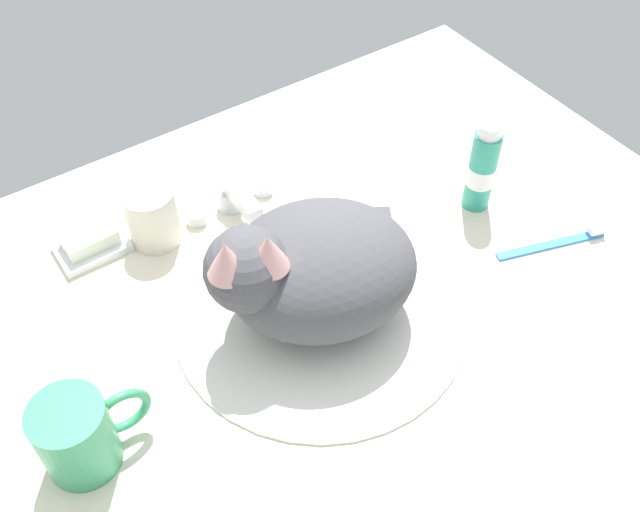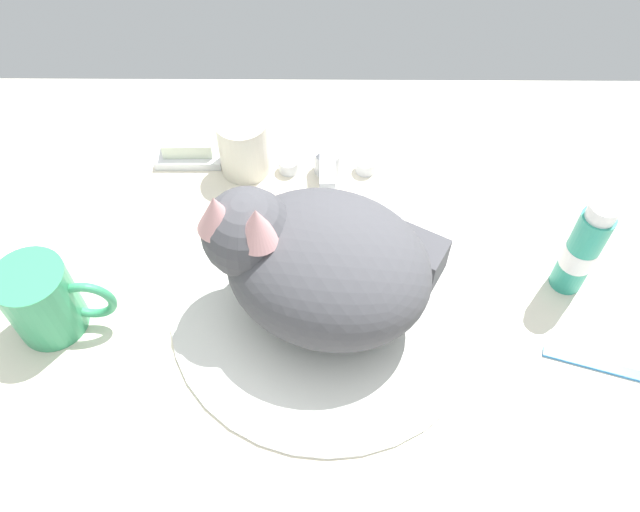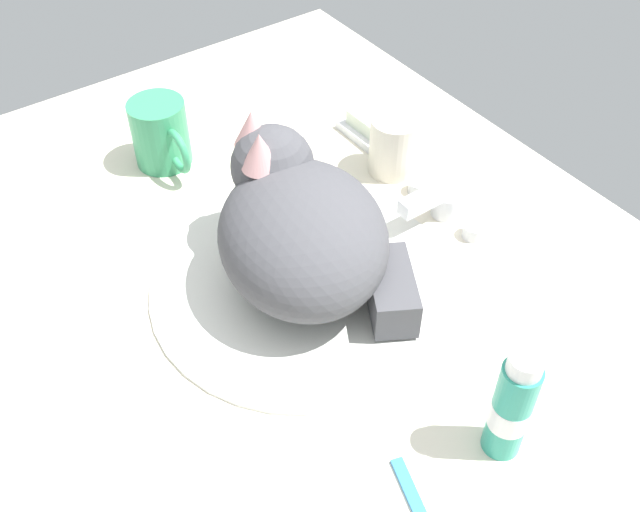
# 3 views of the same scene
# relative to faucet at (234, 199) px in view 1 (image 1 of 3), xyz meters

# --- Properties ---
(ground_plane) EXTENTS (1.10, 0.83, 0.03)m
(ground_plane) POSITION_rel_faucet_xyz_m (0.00, -0.21, -0.04)
(ground_plane) COLOR silver
(sink_basin) EXTENTS (0.36, 0.36, 0.01)m
(sink_basin) POSITION_rel_faucet_xyz_m (0.00, -0.21, -0.02)
(sink_basin) COLOR silver
(sink_basin) RESTS_ON ground_plane
(faucet) EXTENTS (0.13, 0.09, 0.05)m
(faucet) POSITION_rel_faucet_xyz_m (0.00, 0.00, 0.00)
(faucet) COLOR silver
(faucet) RESTS_ON ground_plane
(cat) EXTENTS (0.29, 0.25, 0.17)m
(cat) POSITION_rel_faucet_xyz_m (-0.01, -0.20, 0.06)
(cat) COLOR #4C4C51
(cat) RESTS_ON sink_basin
(coffee_mug) EXTENTS (0.12, 0.08, 0.09)m
(coffee_mug) POSITION_rel_faucet_xyz_m (-0.30, -0.23, 0.02)
(coffee_mug) COLOR #389966
(coffee_mug) RESTS_ON ground_plane
(rinse_cup) EXTENTS (0.07, 0.07, 0.08)m
(rinse_cup) POSITION_rel_faucet_xyz_m (-0.11, 0.01, 0.02)
(rinse_cup) COLOR silver
(rinse_cup) RESTS_ON ground_plane
(soap_dish) EXTENTS (0.09, 0.06, 0.01)m
(soap_dish) POSITION_rel_faucet_xyz_m (-0.19, 0.04, -0.02)
(soap_dish) COLOR white
(soap_dish) RESTS_ON ground_plane
(soap_bar) EXTENTS (0.07, 0.05, 0.02)m
(soap_bar) POSITION_rel_faucet_xyz_m (-0.19, 0.04, 0.00)
(soap_bar) COLOR silver
(soap_bar) RESTS_ON soap_dish
(toothpaste_bottle) EXTENTS (0.04, 0.04, 0.14)m
(toothpaste_bottle) POSITION_rel_faucet_xyz_m (0.28, -0.17, 0.04)
(toothpaste_bottle) COLOR teal
(toothpaste_bottle) RESTS_ON ground_plane
(toothbrush) EXTENTS (0.15, 0.06, 0.02)m
(toothbrush) POSITION_rel_faucet_xyz_m (0.32, -0.29, -0.02)
(toothbrush) COLOR #388CD8
(toothbrush) RESTS_ON ground_plane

